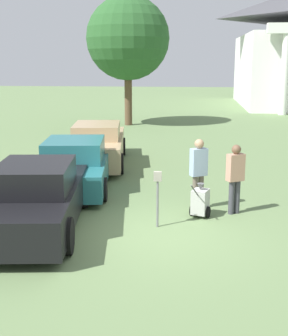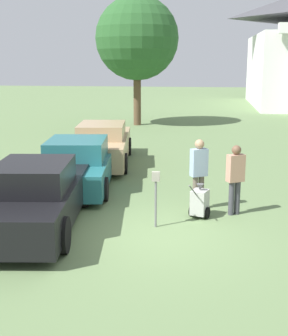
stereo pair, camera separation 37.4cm
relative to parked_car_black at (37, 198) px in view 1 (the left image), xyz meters
name	(u,v)px [view 1 (the left image)]	position (x,y,z in m)	size (l,w,h in m)	color
ground_plane	(152,234)	(2.63, -0.13, -0.72)	(120.00, 120.00, 0.00)	#607A4C
parked_car_black	(37,198)	(0.00, 0.00, 0.00)	(2.38, 5.05, 1.55)	black
parked_car_teal	(75,166)	(0.00, 3.54, -0.04)	(2.46, 4.96, 1.49)	#23666B
parked_car_tan	(98,145)	(0.00, 6.91, 0.00)	(2.47, 5.47, 1.53)	tan
parking_meter	(158,188)	(2.70, 0.38, 0.20)	(0.18, 0.09, 1.31)	slate
person_worker	(199,169)	(3.64, 1.84, 0.33)	(0.47, 0.40, 1.83)	#665B4C
person_supervisor	(235,175)	(4.54, 1.54, 0.28)	(0.47, 0.40, 1.75)	#3F3F47
equipment_cart	(200,201)	(3.69, 1.21, -0.33)	(0.53, 1.00, 1.00)	#B2B2AD
shade_tree	(128,38)	(-0.30, 17.75, 4.28)	(4.79, 4.79, 7.41)	brown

